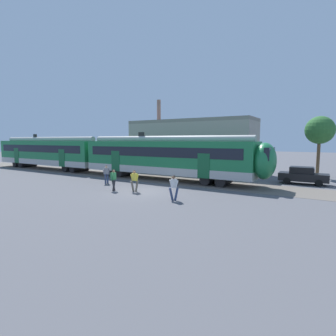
{
  "coord_description": "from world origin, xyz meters",
  "views": [
    {
      "loc": [
        12.0,
        -15.83,
        3.93
      ],
      "look_at": [
        0.71,
        2.68,
        1.6
      ],
      "focal_mm": 28.0,
      "sensor_mm": 36.0,
      "label": 1
    }
  ],
  "objects": [
    {
      "name": "background_building",
      "position": [
        -2.76,
        13.71,
        3.21
      ],
      "size": [
        15.7,
        5.0,
        9.2
      ],
      "color": "gray",
      "rests_on": "ground"
    },
    {
      "name": "parked_car_black",
      "position": [
        10.23,
        10.17,
        0.78
      ],
      "size": [
        4.03,
        1.81,
        1.54
      ],
      "color": "black",
      "rests_on": "ground"
    },
    {
      "name": "pedestrian_yellow",
      "position": [
        -0.37,
        -0.4,
        0.99
      ],
      "size": [
        0.55,
        0.63,
        1.67
      ],
      "color": "#6B6051",
      "rests_on": "ground"
    },
    {
      "name": "track_bed",
      "position": [
        -12.81,
        5.95,
        0.01
      ],
      "size": [
        80.0,
        4.4,
        0.01
      ],
      "primitive_type": "cube",
      "color": "#605951",
      "rests_on": "ground"
    },
    {
      "name": "commuter_train",
      "position": [
        -10.33,
        5.95,
        2.25
      ],
      "size": [
        38.05,
        3.07,
        4.73
      ],
      "color": "#B7B7B2",
      "rests_on": "ground"
    },
    {
      "name": "pedestrian_white",
      "position": [
        3.61,
        -1.32,
        0.99
      ],
      "size": [
        0.65,
        0.58,
        1.67
      ],
      "color": "navy",
      "rests_on": "ground"
    },
    {
      "name": "pedestrian_green",
      "position": [
        -2.09,
        -0.89,
        0.99
      ],
      "size": [
        0.62,
        0.58,
        1.67
      ],
      "color": "#28282D",
      "rests_on": "ground"
    },
    {
      "name": "pedestrian_grey",
      "position": [
        -4.92,
        1.23,
        0.99
      ],
      "size": [
        0.5,
        0.7,
        1.67
      ],
      "color": "navy",
      "rests_on": "ground"
    },
    {
      "name": "street_tree_right",
      "position": [
        11.19,
        15.59,
        4.89
      ],
      "size": [
        2.86,
        2.86,
        6.37
      ],
      "color": "brown",
      "rests_on": "ground"
    },
    {
      "name": "ground_plane",
      "position": [
        0.0,
        0.0,
        0.0
      ],
      "size": [
        160.0,
        160.0,
        0.0
      ],
      "primitive_type": "plane",
      "color": "#515156"
    }
  ]
}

